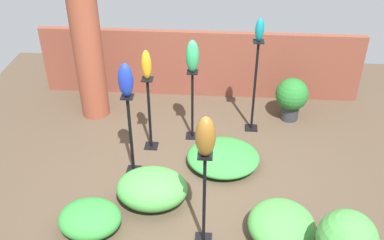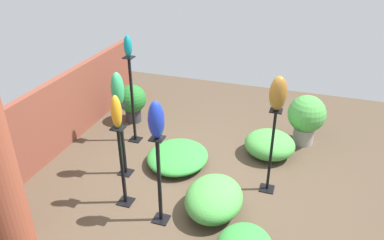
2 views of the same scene
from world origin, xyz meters
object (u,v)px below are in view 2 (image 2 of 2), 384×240
(pedestal_jade, at_px, (123,144))
(art_vase_jade, at_px, (118,89))
(pedestal_teal, at_px, (133,104))
(art_vase_cobalt, at_px, (156,120))
(art_vase_teal, at_px, (128,46))
(pedestal_cobalt, at_px, (159,185))
(potted_plant_mid_right, at_px, (306,116))
(pedestal_amber, at_px, (123,170))
(art_vase_bronze, at_px, (278,93))
(potted_plant_back_center, at_px, (132,101))
(pedestal_bronze, at_px, (271,155))
(art_vase_amber, at_px, (116,112))

(pedestal_jade, height_order, art_vase_jade, art_vase_jade)
(pedestal_teal, bearing_deg, art_vase_jade, -162.60)
(pedestal_teal, xyz_separation_m, art_vase_cobalt, (-1.71, -1.20, 0.75))
(pedestal_teal, xyz_separation_m, art_vase_teal, (0.00, 0.00, 0.99))
(pedestal_cobalt, distance_m, potted_plant_mid_right, 3.01)
(pedestal_amber, xyz_separation_m, art_vase_teal, (1.55, 0.61, 1.16))
(art_vase_bronze, distance_m, potted_plant_back_center, 3.23)
(pedestal_jade, bearing_deg, pedestal_bronze, -82.31)
(pedestal_cobalt, bearing_deg, art_vase_amber, 74.54)
(pedestal_amber, height_order, art_vase_amber, art_vase_amber)
(art_vase_teal, bearing_deg, pedestal_amber, -158.59)
(pedestal_cobalt, height_order, art_vase_amber, art_vase_amber)
(pedestal_teal, distance_m, art_vase_bronze, 2.62)
(pedestal_bronze, xyz_separation_m, pedestal_amber, (-0.89, 1.80, -0.05))
(pedestal_teal, relative_size, potted_plant_back_center, 2.08)
(pedestal_bronze, height_order, potted_plant_back_center, pedestal_bronze)
(pedestal_jade, bearing_deg, potted_plant_back_center, 22.13)
(potted_plant_back_center, bearing_deg, art_vase_amber, -156.43)
(pedestal_teal, xyz_separation_m, pedestal_jade, (-0.94, -0.29, -0.18))
(pedestal_amber, height_order, art_vase_cobalt, art_vase_cobalt)
(pedestal_amber, relative_size, pedestal_jade, 1.02)
(art_vase_amber, relative_size, potted_plant_mid_right, 0.49)
(pedestal_jade, bearing_deg, art_vase_amber, -152.84)
(art_vase_teal, bearing_deg, pedestal_jade, -162.60)
(pedestal_amber, bearing_deg, art_vase_cobalt, -105.46)
(pedestal_bronze, bearing_deg, art_vase_cobalt, 131.26)
(pedestal_teal, relative_size, pedestal_amber, 1.30)
(potted_plant_back_center, bearing_deg, potted_plant_mid_right, -86.42)
(art_vase_cobalt, bearing_deg, pedestal_amber, 74.54)
(pedestal_jade, height_order, art_vase_amber, art_vase_amber)
(art_vase_amber, bearing_deg, pedestal_teal, 21.41)
(pedestal_amber, bearing_deg, art_vase_amber, 0.00)
(art_vase_cobalt, distance_m, potted_plant_mid_right, 3.16)
(art_vase_bronze, xyz_separation_m, potted_plant_back_center, (1.29, 2.75, -1.08))
(pedestal_amber, height_order, art_vase_bronze, art_vase_bronze)
(art_vase_cobalt, distance_m, art_vase_bronze, 1.60)
(art_vase_teal, relative_size, art_vase_jade, 0.71)
(art_vase_teal, distance_m, potted_plant_back_center, 1.47)
(potted_plant_mid_right, bearing_deg, art_vase_bronze, 165.13)
(pedestal_amber, xyz_separation_m, art_vase_bronze, (0.89, -1.80, 0.97))
(pedestal_jade, height_order, art_vase_bronze, art_vase_bronze)
(pedestal_bronze, xyz_separation_m, art_vase_amber, (-0.89, 1.80, 0.80))
(art_vase_bronze, relative_size, art_vase_jade, 0.95)
(art_vase_bronze, height_order, art_vase_amber, art_vase_bronze)
(art_vase_amber, height_order, potted_plant_back_center, art_vase_amber)
(art_vase_cobalt, bearing_deg, art_vase_teal, 35.02)
(pedestal_cobalt, height_order, art_vase_bronze, art_vase_bronze)
(pedestal_amber, bearing_deg, pedestal_cobalt, -105.46)
(potted_plant_back_center, bearing_deg, art_vase_cobalt, -146.67)
(pedestal_teal, relative_size, art_vase_cobalt, 3.28)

